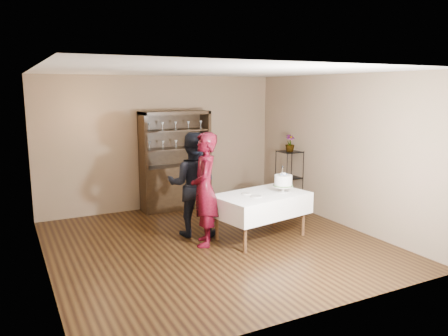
% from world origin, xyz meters
% --- Properties ---
extents(floor, '(5.00, 5.00, 0.00)m').
position_xyz_m(floor, '(0.00, 0.00, 0.00)').
color(floor, black).
rests_on(floor, ground).
extents(ceiling, '(5.00, 5.00, 0.00)m').
position_xyz_m(ceiling, '(0.00, 0.00, 2.70)').
color(ceiling, silver).
rests_on(ceiling, back_wall).
extents(back_wall, '(5.00, 0.02, 2.70)m').
position_xyz_m(back_wall, '(0.00, 2.50, 1.35)').
color(back_wall, '#74664B').
rests_on(back_wall, floor).
extents(wall_left, '(0.02, 5.00, 2.70)m').
position_xyz_m(wall_left, '(-2.50, 0.00, 1.35)').
color(wall_left, '#74664B').
rests_on(wall_left, floor).
extents(wall_right, '(0.02, 5.00, 2.70)m').
position_xyz_m(wall_right, '(2.50, 0.00, 1.35)').
color(wall_right, '#74664B').
rests_on(wall_right, floor).
extents(china_hutch, '(1.40, 0.48, 2.00)m').
position_xyz_m(china_hutch, '(0.20, 2.25, 0.66)').
color(china_hutch, black).
rests_on(china_hutch, floor).
extents(plant_etagere, '(0.42, 0.42, 1.20)m').
position_xyz_m(plant_etagere, '(2.28, 1.20, 0.65)').
color(plant_etagere, black).
rests_on(plant_etagere, floor).
extents(cake_table, '(1.65, 1.18, 0.75)m').
position_xyz_m(cake_table, '(0.79, -0.10, 0.57)').
color(cake_table, white).
rests_on(cake_table, floor).
extents(woman, '(0.65, 0.77, 1.79)m').
position_xyz_m(woman, '(-0.15, 0.04, 0.89)').
color(woman, '#33040F').
rests_on(woman, floor).
extents(man, '(1.05, 0.97, 1.74)m').
position_xyz_m(man, '(-0.14, 0.56, 0.87)').
color(man, black).
rests_on(man, floor).
extents(cake, '(0.34, 0.34, 0.45)m').
position_xyz_m(cake, '(1.18, -0.16, 0.93)').
color(cake, beige).
rests_on(cake, cake_table).
extents(plate_near, '(0.23, 0.23, 0.01)m').
position_xyz_m(plate_near, '(0.62, -0.24, 0.76)').
color(plate_near, beige).
rests_on(plate_near, cake_table).
extents(plate_far, '(0.17, 0.17, 0.01)m').
position_xyz_m(plate_far, '(0.57, -0.00, 0.76)').
color(plate_far, beige).
rests_on(plate_far, cake_table).
extents(potted_plant, '(0.21, 0.21, 0.34)m').
position_xyz_m(potted_plant, '(2.24, 1.16, 1.36)').
color(potted_plant, '#477437').
rests_on(potted_plant, plant_etagere).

